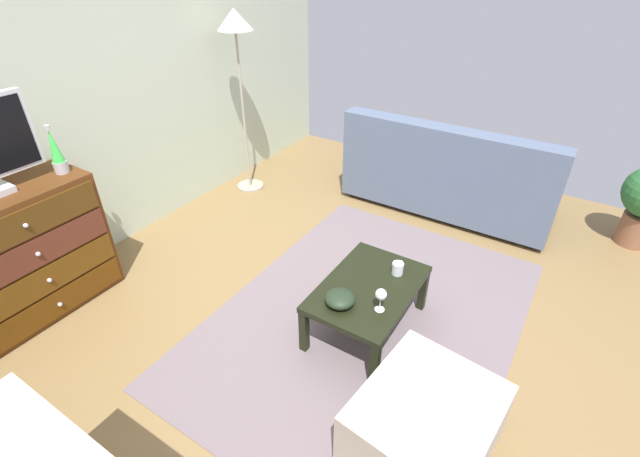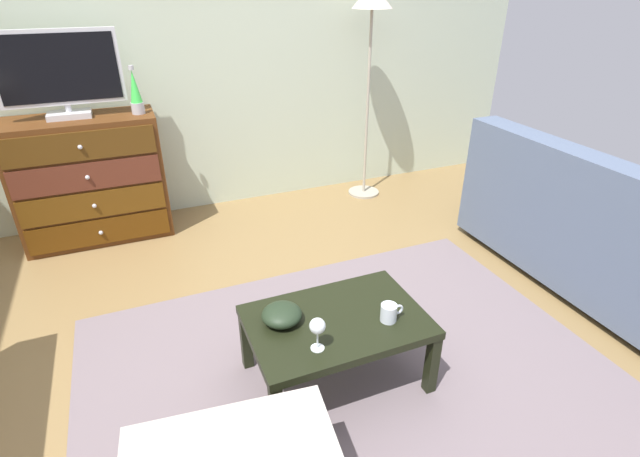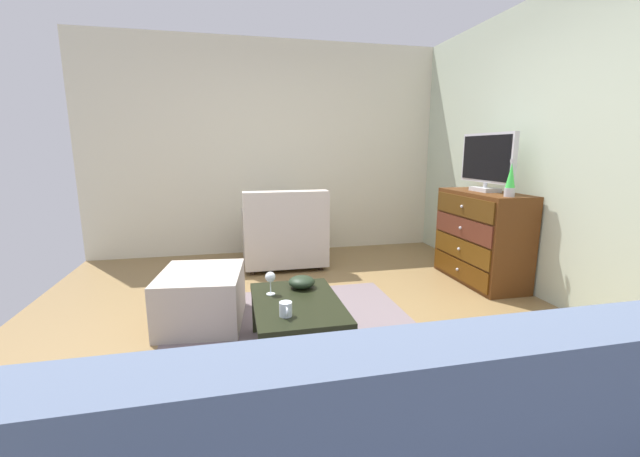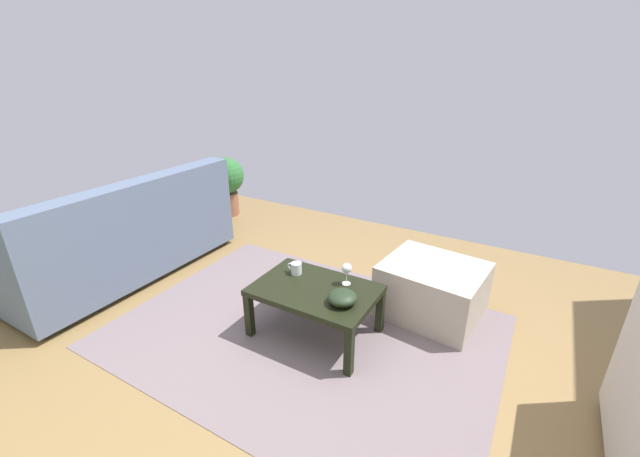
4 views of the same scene
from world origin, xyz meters
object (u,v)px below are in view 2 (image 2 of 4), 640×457
dresser (91,180)px  standing_lamp (372,18)px  lava_lamp (135,93)px  wine_glass (317,327)px  coffee_table (336,327)px  tv (59,72)px  mug (389,313)px  bowl_decorative (282,315)px  couch_large (608,240)px

dresser → standing_lamp: (2.24, -0.05, 1.04)m
dresser → lava_lamp: 0.73m
lava_lamp → wine_glass: 2.30m
lava_lamp → coffee_table: 2.25m
coffee_table → tv: bearing=117.7°
dresser → mug: bearing=-59.5°
mug → bowl_decorative: size_ratio=0.61×
mug → standing_lamp: size_ratio=0.07×
coffee_table → lava_lamp: bearing=107.8°
mug → standing_lamp: 2.57m
lava_lamp → couch_large: size_ratio=0.17×
dresser → lava_lamp: bearing=-6.1°
dresser → mug: size_ratio=8.91×
mug → bowl_decorative: (-0.46, 0.18, -0.00)m
mug → couch_large: couch_large is taller
wine_glass → tv: bearing=112.7°
tv → bowl_decorative: bearing=-67.0°
tv → mug: size_ratio=6.87×
dresser → tv: 0.76m
bowl_decorative → dresser: bearing=112.3°
coffee_table → wine_glass: (-0.16, -0.15, 0.16)m
tv → couch_large: tv is taller
tv → couch_large: size_ratio=0.40×
tv → coffee_table: size_ratio=0.95×
standing_lamp → lava_lamp: bearing=179.8°
lava_lamp → standing_lamp: 1.88m
tv → wine_glass: (0.94, -2.24, -0.74)m
lava_lamp → mug: (0.87, -2.12, -0.65)m
lava_lamp → tv: bearing=171.5°
coffee_table → standing_lamp: 2.62m
tv → mug: tv is taller
wine_glass → coffee_table: bearing=44.0°
bowl_decorative → standing_lamp: bearing=53.6°
lava_lamp → bowl_decorative: lava_lamp is taller
lava_lamp → standing_lamp: bearing=-0.2°
mug → couch_large: 1.67m
wine_glass → mug: 0.39m
coffee_table → couch_large: 1.88m
mug → standing_lamp: (0.97, 2.11, 1.08)m
coffee_table → bowl_decorative: size_ratio=4.43×
tv → lava_lamp: 0.48m
dresser → bowl_decorative: size_ratio=5.45×
tv → lava_lamp: bearing=-8.5°
dresser → bowl_decorative: bearing=-67.7°
bowl_decorative → standing_lamp: 2.64m
standing_lamp → couch_large: bearing=-70.2°
dresser → tv: (-0.04, 0.02, 0.76)m
wine_glass → bowl_decorative: (-0.08, 0.23, -0.07)m
coffee_table → mug: mug is taller
coffee_table → wine_glass: bearing=-136.0°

